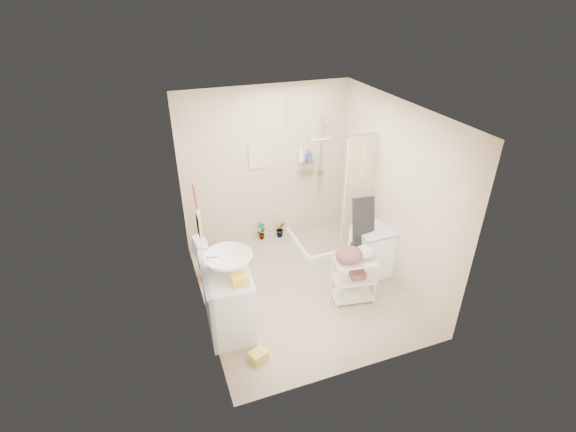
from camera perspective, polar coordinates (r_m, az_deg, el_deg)
name	(u,v)px	position (r m, az deg, el deg)	size (l,w,h in m)	color
floor	(301,287)	(6.21, 1.82, -9.70)	(3.20, 3.20, 0.00)	tan
ceiling	(305,111)	(5.00, 2.29, 14.13)	(2.80, 3.20, 0.04)	silver
wall_back	(266,166)	(6.85, -3.00, 6.89)	(2.80, 0.04, 2.60)	beige
wall_front	(362,281)	(4.29, 10.12, -8.68)	(2.80, 0.04, 2.60)	beige
wall_left	(196,228)	(5.19, -12.47, -1.64)	(0.04, 3.20, 2.60)	beige
wall_right	(394,193)	(6.10, 14.33, 3.04)	(0.04, 3.20, 2.60)	beige
vanity	(227,298)	(5.40, -8.29, -10.99)	(0.56, 1.00, 0.88)	silver
sink	(228,262)	(5.07, -8.17, -6.21)	(0.59, 0.59, 0.20)	white
counter_basket	(239,279)	(4.86, -6.65, -8.59)	(0.20, 0.15, 0.11)	yellow
floor_basket	(258,354)	(5.19, -4.11, -18.33)	(0.29, 0.22, 0.16)	yellow
toilet	(219,256)	(6.33, -9.37, -5.35)	(0.39, 0.68, 0.70)	white
mop	(195,218)	(6.77, -12.55, -0.31)	(0.12, 0.12, 1.28)	red
potted_plant_a	(261,231)	(7.21, -3.65, -2.06)	(0.17, 0.12, 0.32)	brown
potted_plant_b	(281,229)	(7.28, -1.02, -1.80)	(0.16, 0.13, 0.30)	brown
hanging_towel	(257,156)	(6.72, -4.23, 8.23)	(0.28, 0.03, 0.42)	beige
towel_ring	(199,224)	(4.93, -12.08, -1.03)	(0.04, 0.22, 0.34)	#FEF3A0
tp_holder	(203,264)	(5.55, -11.51, -6.46)	(0.08, 0.12, 0.14)	white
shower	(327,185)	(6.77, 5.36, 4.19)	(1.10, 1.10, 2.10)	white
shampoo_bottle_a	(301,154)	(6.92, 1.80, 8.51)	(0.10, 0.10, 0.27)	white
shampoo_bottle_b	(309,155)	(6.99, 2.91, 8.33)	(0.08, 0.08, 0.18)	#334599
washing_machine	(371,251)	(6.44, 11.31, -4.65)	(0.51, 0.53, 0.74)	white
laundry_rack	(354,276)	(5.85, 9.02, -8.06)	(0.57, 0.33, 0.78)	beige
ironing_board	(363,240)	(6.14, 10.28, -3.26)	(0.37, 0.11, 1.31)	black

